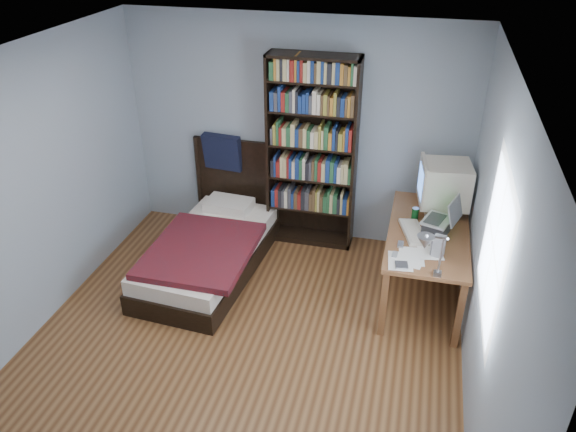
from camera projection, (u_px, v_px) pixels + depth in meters
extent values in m
plane|color=#563219|center=(242.00, 347.00, 4.99)|extent=(4.20, 4.20, 0.00)
plane|color=white|center=(227.00, 66.00, 3.75)|extent=(4.20, 4.20, 0.00)
cube|color=#96A2B0|center=(297.00, 132.00, 6.14)|extent=(3.80, 0.04, 2.50)
cube|color=#96A2B0|center=(23.00, 199.00, 4.77)|extent=(0.04, 4.20, 2.50)
cube|color=#96A2B0|center=(490.00, 260.00, 3.97)|extent=(0.04, 4.20, 2.50)
cube|color=white|center=(495.00, 247.00, 3.75)|extent=(0.01, 1.14, 1.14)
cube|color=white|center=(494.00, 247.00, 3.75)|extent=(0.01, 1.00, 1.00)
cube|color=brown|center=(428.00, 232.00, 5.34)|extent=(0.75, 1.53, 0.04)
cube|color=brown|center=(384.00, 304.00, 4.98)|extent=(0.06, 0.06, 0.69)
cube|color=brown|center=(459.00, 315.00, 4.84)|extent=(0.06, 0.06, 0.69)
cube|color=brown|center=(396.00, 224.00, 6.19)|extent=(0.06, 0.06, 0.69)
cube|color=brown|center=(457.00, 232.00, 6.05)|extent=(0.06, 0.06, 0.69)
cube|color=brown|center=(426.00, 236.00, 5.98)|extent=(0.69, 0.40, 0.68)
cube|color=beige|center=(438.00, 210.00, 5.65)|extent=(0.32, 0.28, 0.03)
cylinder|color=beige|center=(439.00, 205.00, 5.62)|extent=(0.11, 0.11, 0.07)
cube|color=beige|center=(446.00, 184.00, 5.49)|extent=(0.50, 0.48, 0.42)
cube|color=beige|center=(422.00, 181.00, 5.54)|extent=(0.09, 0.45, 0.45)
cube|color=blue|center=(421.00, 181.00, 5.54)|extent=(0.05, 0.33, 0.29)
cube|color=#2D2D30|center=(436.00, 227.00, 5.24)|extent=(0.27, 0.29, 0.14)
cube|color=#AEADB2|center=(437.00, 220.00, 5.20)|extent=(0.32, 0.36, 0.02)
cube|color=#2D2D30|center=(435.00, 219.00, 5.20)|extent=(0.22, 0.28, 0.00)
cube|color=#AEADB2|center=(455.00, 211.00, 5.12)|extent=(0.17, 0.31, 0.22)
cube|color=#0CBF26|center=(454.00, 211.00, 5.12)|extent=(0.13, 0.25, 0.17)
cube|color=#99999E|center=(437.00, 274.00, 4.68)|extent=(0.06, 0.05, 0.04)
cylinder|color=#99999E|center=(441.00, 255.00, 4.51)|extent=(0.02, 0.15, 0.41)
cylinder|color=#99999E|center=(436.00, 237.00, 4.19)|extent=(0.17, 0.34, 0.21)
cone|color=#99999E|center=(425.00, 242.00, 4.05)|extent=(0.13, 0.13, 0.11)
cube|color=beige|center=(413.00, 232.00, 5.27)|extent=(0.31, 0.49, 0.04)
cube|color=gray|center=(439.00, 246.00, 4.90)|extent=(0.12, 0.12, 0.20)
cylinder|color=#073A16|center=(415.00, 214.00, 5.49)|extent=(0.07, 0.07, 0.12)
ellipsoid|color=silver|center=(427.00, 217.00, 5.52)|extent=(0.06, 0.11, 0.04)
cube|color=#AEADB2|center=(401.00, 244.00, 5.09)|extent=(0.05, 0.10, 0.02)
cube|color=gray|center=(395.00, 255.00, 4.95)|extent=(0.05, 0.09, 0.02)
cube|color=gray|center=(401.00, 266.00, 4.80)|extent=(0.12, 0.12, 0.02)
cube|color=black|center=(270.00, 150.00, 6.15)|extent=(0.03, 0.30, 2.14)
cube|color=black|center=(355.00, 159.00, 5.96)|extent=(0.03, 0.30, 2.14)
cube|color=black|center=(314.00, 56.00, 5.53)|extent=(0.96, 0.30, 0.03)
cube|color=black|center=(310.00, 236.00, 6.57)|extent=(0.96, 0.30, 0.06)
cube|color=black|center=(314.00, 149.00, 6.17)|extent=(0.96, 0.02, 2.14)
cube|color=olive|center=(312.00, 153.00, 6.02)|extent=(0.88, 0.22, 1.94)
cube|color=black|center=(209.00, 262.00, 5.97)|extent=(1.08, 1.95, 0.22)
cube|color=beige|center=(208.00, 247.00, 5.88)|extent=(1.03, 1.89, 0.16)
cube|color=maroon|center=(201.00, 250.00, 5.62)|extent=(1.01, 1.23, 0.07)
cube|color=beige|center=(229.00, 205.00, 6.40)|extent=(0.54, 0.37, 0.12)
cube|color=black|center=(237.00, 184.00, 6.60)|extent=(1.00, 0.05, 1.10)
cylinder|color=black|center=(199.00, 180.00, 6.69)|extent=(0.06, 0.06, 1.10)
cylinder|color=black|center=(276.00, 189.00, 6.49)|extent=(0.06, 0.06, 1.10)
cube|color=black|center=(223.00, 152.00, 6.41)|extent=(0.46, 0.20, 0.43)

